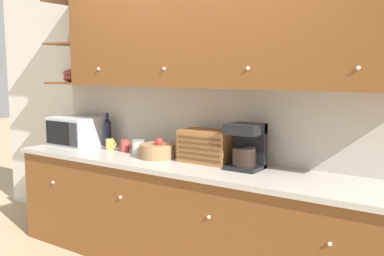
# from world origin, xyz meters

# --- Properties ---
(ground_plane) EXTENTS (24.00, 24.00, 0.00)m
(ground_plane) POSITION_xyz_m (0.00, 0.00, 0.00)
(ground_plane) COLOR tan
(wall_back) EXTENTS (5.81, 0.06, 2.60)m
(wall_back) POSITION_xyz_m (0.00, 0.03, 1.30)
(wall_back) COLOR silver
(wall_back) RESTS_ON ground_plane
(counter_unit) EXTENTS (3.43, 0.67, 0.91)m
(counter_unit) POSITION_xyz_m (0.00, -0.32, 0.46)
(counter_unit) COLOR brown
(counter_unit) RESTS_ON ground_plane
(backsplash_panel) EXTENTS (3.41, 0.01, 0.61)m
(backsplash_panel) POSITION_xyz_m (0.00, -0.01, 1.22)
(backsplash_panel) COLOR #B7B2A8
(backsplash_panel) RESTS_ON counter_unit
(upper_cabinets) EXTENTS (3.41, 0.40, 0.83)m
(upper_cabinets) POSITION_xyz_m (0.17, -0.19, 1.94)
(upper_cabinets) COLOR brown
(upper_cabinets) RESTS_ON backsplash_panel
(microwave) EXTENTS (0.48, 0.38, 0.29)m
(microwave) POSITION_xyz_m (-1.39, -0.25, 1.05)
(microwave) COLOR silver
(microwave) RESTS_ON counter_unit
(wine_bottle) EXTENTS (0.07, 0.07, 0.34)m
(wine_bottle) POSITION_xyz_m (-1.08, -0.12, 1.06)
(wine_bottle) COLOR black
(wine_bottle) RESTS_ON counter_unit
(mug) EXTENTS (0.09, 0.08, 0.10)m
(mug) POSITION_xyz_m (-0.93, -0.24, 0.96)
(mug) COLOR gold
(mug) RESTS_ON counter_unit
(mug_blue_second) EXTENTS (0.09, 0.08, 0.11)m
(mug_blue_second) POSITION_xyz_m (-0.74, -0.23, 0.96)
(mug_blue_second) COLOR #B73D38
(mug_blue_second) RESTS_ON counter_unit
(storage_canister) EXTENTS (0.12, 0.12, 0.13)m
(storage_canister) POSITION_xyz_m (-0.56, -0.26, 0.97)
(storage_canister) COLOR silver
(storage_canister) RESTS_ON counter_unit
(fruit_basket) EXTENTS (0.31, 0.31, 0.18)m
(fruit_basket) POSITION_xyz_m (-0.31, -0.30, 0.97)
(fruit_basket) COLOR #937047
(fruit_basket) RESTS_ON counter_unit
(bread_box) EXTENTS (0.44, 0.25, 0.27)m
(bread_box) POSITION_xyz_m (0.13, -0.21, 1.04)
(bread_box) COLOR #996033
(bread_box) RESTS_ON counter_unit
(coffee_maker) EXTENTS (0.25, 0.24, 0.35)m
(coffee_maker) POSITION_xyz_m (0.51, -0.23, 1.08)
(coffee_maker) COLOR black
(coffee_maker) RESTS_ON counter_unit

